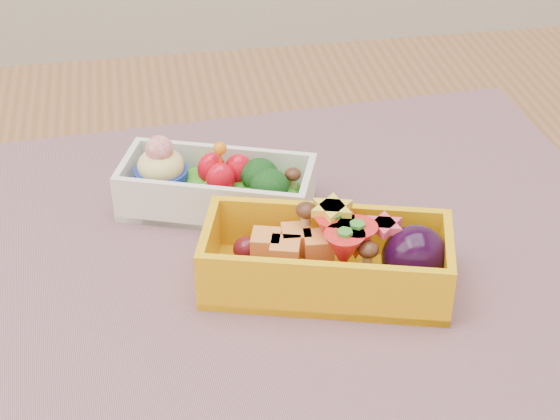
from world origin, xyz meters
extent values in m
cube|color=brown|center=(0.00, 0.00, 0.73)|extent=(1.20, 0.80, 0.04)
cube|color=#885D66|center=(-0.02, 0.01, 0.75)|extent=(0.61, 0.49, 0.00)
cube|color=silver|center=(-0.05, 0.08, 0.77)|extent=(0.17, 0.12, 0.04)
ellipsoid|color=#55B826|center=(-0.05, 0.08, 0.77)|extent=(0.16, 0.10, 0.02)
cylinder|color=#152CA1|center=(-0.10, 0.09, 0.77)|extent=(0.04, 0.04, 0.03)
sphere|color=red|center=(-0.10, 0.09, 0.81)|extent=(0.02, 0.02, 0.02)
ellipsoid|color=red|center=(-0.05, 0.09, 0.79)|extent=(0.02, 0.02, 0.03)
ellipsoid|color=red|center=(-0.05, 0.07, 0.79)|extent=(0.02, 0.02, 0.03)
ellipsoid|color=red|center=(-0.03, 0.08, 0.79)|extent=(0.02, 0.02, 0.03)
sphere|color=orange|center=(-0.05, 0.08, 0.81)|extent=(0.01, 0.01, 0.01)
ellipsoid|color=black|center=(-0.02, 0.07, 0.79)|extent=(0.03, 0.03, 0.03)
ellipsoid|color=black|center=(-0.01, 0.05, 0.79)|extent=(0.03, 0.03, 0.03)
ellipsoid|color=#3F2111|center=(0.01, 0.06, 0.79)|extent=(0.01, 0.01, 0.01)
cube|color=#F0AC0C|center=(0.02, -0.04, 0.78)|extent=(0.19, 0.13, 0.05)
ellipsoid|color=#59101B|center=(-0.02, -0.03, 0.77)|extent=(0.10, 0.07, 0.02)
cube|color=orange|center=(-0.01, -0.03, 0.78)|extent=(0.05, 0.05, 0.02)
cone|color=red|center=(0.02, -0.03, 0.79)|extent=(0.04, 0.04, 0.03)
cone|color=red|center=(0.04, -0.04, 0.79)|extent=(0.04, 0.04, 0.03)
cone|color=red|center=(0.02, -0.05, 0.79)|extent=(0.04, 0.04, 0.03)
cylinder|color=yellow|center=(0.02, -0.02, 0.81)|extent=(0.03, 0.03, 0.01)
cylinder|color=#E53F5B|center=(0.06, -0.04, 0.80)|extent=(0.03, 0.03, 0.01)
ellipsoid|color=#3F2111|center=(0.00, -0.01, 0.79)|extent=(0.02, 0.02, 0.01)
ellipsoid|color=#3F2111|center=(0.04, -0.06, 0.79)|extent=(0.02, 0.02, 0.01)
ellipsoid|color=black|center=(0.08, -0.05, 0.78)|extent=(0.05, 0.05, 0.05)
camera|label=1|loc=(-0.11, -0.55, 1.18)|focal=58.58mm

